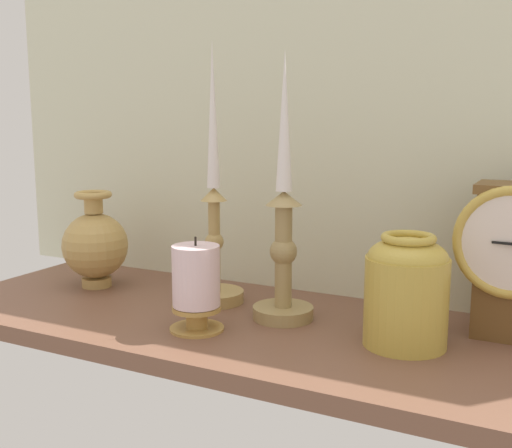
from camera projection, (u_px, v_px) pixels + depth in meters
The scene contains 7 objects.
ground_plane at pixel (255, 329), 89.69cm from camera, with size 100.00×36.00×2.40cm, color brown.
back_wall at pixel (308, 93), 100.20cm from camera, with size 120.00×2.00×65.00cm, color beige.
candlestick_tall_left at pixel (284, 236), 88.36cm from camera, with size 8.74×8.74×37.77cm.
candlestick_tall_center at pixel (214, 229), 96.61cm from camera, with size 9.06×9.06×40.00cm.
brass_vase_bulbous at pixel (95, 244), 106.27cm from camera, with size 11.08×11.08×16.38cm.
brass_vase_jar at pixel (406, 288), 78.45cm from camera, with size 10.52×10.52×14.43cm.
pillar_candle_front at pixel (196, 286), 84.53cm from camera, with size 7.43×7.43×12.94cm.
Camera 1 is at (39.23, -76.36, 28.77)cm, focal length 44.02 mm.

